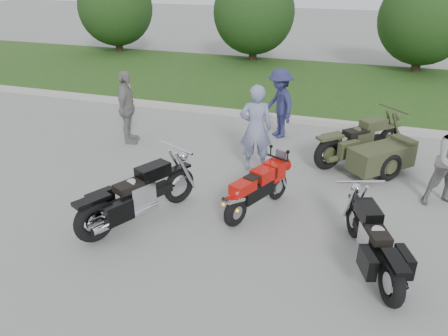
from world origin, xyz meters
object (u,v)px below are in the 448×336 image
(cruiser_left, at_px, (135,198))
(person_denim, at_px, (280,104))
(cruiser_sidecar, at_px, (371,151))
(person_back, at_px, (127,108))
(sportbike_red, at_px, (257,188))
(cruiser_right, at_px, (375,244))
(person_stripe, at_px, (256,128))

(cruiser_left, distance_m, person_denim, 5.25)
(cruiser_sidecar, height_order, person_back, person_back)
(sportbike_red, distance_m, person_back, 4.68)
(cruiser_left, height_order, person_denim, person_denim)
(person_back, bearing_deg, sportbike_red, -136.65)
(cruiser_right, bearing_deg, cruiser_sidecar, 72.04)
(sportbike_red, relative_size, person_denim, 0.95)
(sportbike_red, height_order, person_denim, person_denim)
(person_stripe, bearing_deg, person_denim, -106.54)
(cruiser_sidecar, relative_size, person_back, 1.25)
(sportbike_red, bearing_deg, person_denim, 119.72)
(sportbike_red, distance_m, cruiser_sidecar, 3.23)
(person_denim, bearing_deg, cruiser_left, -55.85)
(cruiser_sidecar, xyz_separation_m, person_denim, (-2.39, 1.40, 0.45))
(cruiser_left, bearing_deg, sportbike_red, 53.48)
(cruiser_sidecar, bearing_deg, cruiser_left, -92.75)
(cruiser_left, bearing_deg, person_stripe, 89.23)
(sportbike_red, bearing_deg, person_stripe, 129.19)
(cruiser_left, xyz_separation_m, person_back, (-2.07, 3.38, 0.43))
(cruiser_right, relative_size, person_denim, 1.21)
(cruiser_right, distance_m, person_denim, 5.69)
(sportbike_red, distance_m, person_stripe, 1.96)
(person_stripe, bearing_deg, cruiser_left, 48.58)
(cruiser_right, height_order, person_denim, person_denim)
(cruiser_left, relative_size, person_stripe, 1.21)
(cruiser_left, bearing_deg, cruiser_sidecar, 68.82)
(sportbike_red, bearing_deg, person_back, 172.84)
(sportbike_red, relative_size, cruiser_sidecar, 0.75)
(cruiser_right, distance_m, person_stripe, 3.94)
(cruiser_right, bearing_deg, cruiser_left, 158.79)
(cruiser_left, height_order, person_back, person_back)
(sportbike_red, xyz_separation_m, person_denim, (-0.46, 4.00, 0.40))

